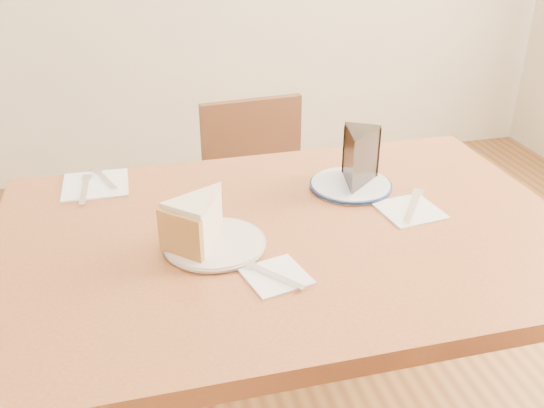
{
  "coord_description": "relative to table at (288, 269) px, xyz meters",
  "views": [
    {
      "loc": [
        -0.3,
        -1.05,
        1.39
      ],
      "look_at": [
        -0.03,
        0.03,
        0.8
      ],
      "focal_mm": 40.0,
      "sensor_mm": 36.0,
      "label": 1
    }
  ],
  "objects": [
    {
      "name": "chocolate_cake",
      "position": [
        0.2,
        0.14,
        0.17
      ],
      "size": [
        0.13,
        0.15,
        0.12
      ],
      "primitive_type": null,
      "rotation": [
        0.0,
        0.0,
        2.61
      ],
      "color": "black",
      "rests_on": "plate_navy"
    },
    {
      "name": "table",
      "position": [
        0.0,
        0.0,
        0.0
      ],
      "size": [
        1.2,
        0.8,
        0.75
      ],
      "color": "brown",
      "rests_on": "ground"
    },
    {
      "name": "knife_navy",
      "position": [
        0.29,
        0.02,
        0.1
      ],
      "size": [
        0.11,
        0.15,
        0.0
      ],
      "primitive_type": "cube",
      "rotation": [
        0.0,
        0.0,
        -0.62
      ],
      "color": "silver",
      "rests_on": "napkin_navy"
    },
    {
      "name": "napkin_cream",
      "position": [
        -0.07,
        -0.16,
        0.1
      ],
      "size": [
        0.13,
        0.13,
        0.0
      ],
      "primitive_type": "cube",
      "rotation": [
        0.0,
        0.0,
        0.23
      ],
      "color": "white",
      "rests_on": "table"
    },
    {
      "name": "knife_spare",
      "position": [
        -0.42,
        0.29,
        0.1
      ],
      "size": [
        0.02,
        0.16,
        0.0
      ],
      "primitive_type": "cube",
      "rotation": [
        0.0,
        0.0,
        -0.06
      ],
      "color": "silver",
      "rests_on": "napkin_spare"
    },
    {
      "name": "napkin_spare",
      "position": [
        -0.39,
        0.32,
        0.1
      ],
      "size": [
        0.15,
        0.15,
        0.0
      ],
      "primitive_type": "cube",
      "rotation": [
        0.0,
        0.0,
        -0.02
      ],
      "color": "white",
      "rests_on": "table"
    },
    {
      "name": "fork_spare",
      "position": [
        -0.37,
        0.34,
        0.1
      ],
      "size": [
        0.06,
        0.14,
        0.0
      ],
      "primitive_type": "cube",
      "rotation": [
        0.0,
        0.0,
        0.34
      ],
      "color": "silver",
      "rests_on": "napkin_spare"
    },
    {
      "name": "carrot_cake",
      "position": [
        -0.18,
        -0.01,
        0.15
      ],
      "size": [
        0.16,
        0.16,
        0.09
      ],
      "primitive_type": null,
      "rotation": [
        0.0,
        0.0,
        -0.78
      ],
      "color": "white",
      "rests_on": "plate_cream"
    },
    {
      "name": "napkin_navy",
      "position": [
        0.28,
        0.01,
        0.1
      ],
      "size": [
        0.14,
        0.14,
        0.0
      ],
      "primitive_type": "cube",
      "rotation": [
        0.0,
        0.0,
        0.12
      ],
      "color": "white",
      "rests_on": "table"
    },
    {
      "name": "fork_cream",
      "position": [
        -0.08,
        -0.16,
        0.1
      ],
      "size": [
        0.1,
        0.12,
        0.0
      ],
      "primitive_type": "cube",
      "rotation": [
        0.0,
        0.0,
        0.67
      ],
      "color": "silver",
      "rests_on": "napkin_cream"
    },
    {
      "name": "chair_far",
      "position": [
        0.1,
        0.62,
        -0.21
      ],
      "size": [
        0.42,
        0.42,
        0.79
      ],
      "rotation": [
        0.0,
        0.0,
        3.22
      ],
      "color": "#371D10",
      "rests_on": "ground"
    },
    {
      "name": "plate_navy",
      "position": [
        0.2,
        0.15,
        0.1
      ],
      "size": [
        0.19,
        0.19,
        0.01
      ],
      "primitive_type": "cylinder",
      "color": "white",
      "rests_on": "table"
    },
    {
      "name": "plate_cream",
      "position": [
        -0.16,
        -0.03,
        0.1
      ],
      "size": [
        0.2,
        0.2,
        0.01
      ],
      "primitive_type": "cylinder",
      "color": "silver",
      "rests_on": "table"
    }
  ]
}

